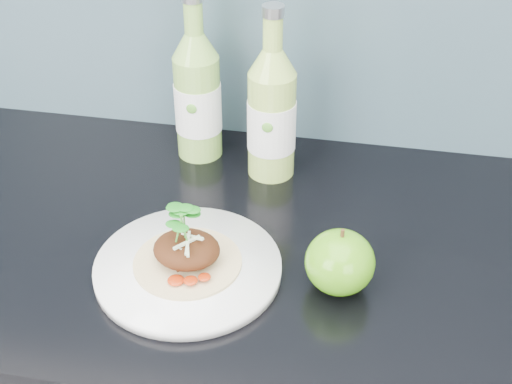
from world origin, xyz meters
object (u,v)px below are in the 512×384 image
at_px(green_apple, 340,262).
at_px(cider_bottle_left, 198,96).
at_px(cider_bottle_right, 272,114).
at_px(dinner_plate, 188,268).

height_order(green_apple, cider_bottle_left, cider_bottle_left).
distance_m(cider_bottle_left, cider_bottle_right, 0.13).
distance_m(dinner_plate, green_apple, 0.20).
bearing_deg(cider_bottle_right, cider_bottle_left, 177.80).
xyz_separation_m(green_apple, cider_bottle_right, (-0.13, 0.25, 0.06)).
bearing_deg(cider_bottle_left, cider_bottle_right, -18.96).
xyz_separation_m(green_apple, cider_bottle_left, (-0.26, 0.28, 0.06)).
distance_m(dinner_plate, cider_bottle_right, 0.28).
xyz_separation_m(cider_bottle_left, cider_bottle_right, (0.13, -0.03, 0.00)).
xyz_separation_m(dinner_plate, green_apple, (0.20, 0.01, 0.03)).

